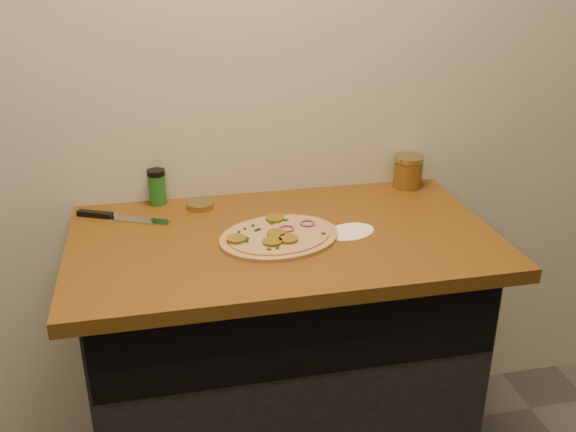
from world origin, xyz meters
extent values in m
cube|color=beige|center=(0.00, 1.75, 1.35)|extent=(4.00, 0.02, 2.70)
cube|color=black|center=(0.00, 1.45, 0.43)|extent=(1.10, 0.60, 0.86)
cube|color=brown|center=(0.00, 1.42, 0.88)|extent=(1.20, 0.70, 0.04)
cylinder|color=tan|center=(-0.02, 1.39, 0.91)|extent=(0.42, 0.42, 0.01)
cylinder|color=beige|center=(-0.02, 1.39, 0.91)|extent=(0.36, 0.36, 0.00)
cylinder|color=brown|center=(-0.14, 1.37, 0.92)|extent=(0.05, 0.05, 0.01)
cylinder|color=brown|center=(-0.05, 1.34, 0.92)|extent=(0.05, 0.05, 0.01)
cylinder|color=brown|center=(0.00, 1.34, 0.92)|extent=(0.05, 0.05, 0.01)
cylinder|color=brown|center=(-0.01, 1.49, 0.92)|extent=(0.05, 0.05, 0.01)
cylinder|color=brown|center=(-0.03, 1.38, 0.92)|extent=(0.05, 0.05, 0.01)
torus|color=#803073|center=(0.01, 1.41, 0.92)|extent=(0.05, 0.05, 0.01)
torus|color=#803073|center=(0.08, 1.43, 0.92)|extent=(0.05, 0.05, 0.01)
cube|color=black|center=(-0.11, 1.38, 0.92)|extent=(0.01, 0.01, 0.00)
cube|color=black|center=(-0.06, 1.30, 0.92)|extent=(0.01, 0.01, 0.00)
cube|color=black|center=(-0.03, 1.46, 0.92)|extent=(0.01, 0.01, 0.00)
cube|color=black|center=(-0.11, 1.44, 0.92)|extent=(0.01, 0.01, 0.00)
cube|color=black|center=(0.10, 1.36, 0.92)|extent=(0.01, 0.01, 0.00)
cube|color=black|center=(-0.08, 1.42, 0.92)|extent=(0.01, 0.01, 0.00)
cube|color=black|center=(-0.07, 1.43, 0.92)|extent=(0.01, 0.01, 0.00)
cube|color=black|center=(-0.08, 1.46, 0.92)|extent=(0.01, 0.01, 0.00)
cube|color=black|center=(0.02, 1.47, 0.92)|extent=(0.01, 0.01, 0.00)
cube|color=black|center=(-0.13, 1.42, 0.92)|extent=(0.01, 0.01, 0.00)
cube|color=black|center=(-0.11, 1.36, 0.92)|extent=(0.01, 0.01, 0.00)
cube|color=black|center=(-0.03, 1.33, 0.92)|extent=(0.01, 0.01, 0.00)
cube|color=black|center=(-0.04, 1.30, 0.92)|extent=(0.01, 0.01, 0.00)
cube|color=#B7BAC1|center=(-0.40, 1.60, 0.90)|extent=(0.20, 0.12, 0.00)
cube|color=black|center=(-0.53, 1.66, 0.91)|extent=(0.11, 0.07, 0.02)
cylinder|color=#9B8B5A|center=(-0.21, 1.66, 0.91)|extent=(0.11, 0.11, 0.02)
cylinder|color=#9F160F|center=(0.48, 1.69, 0.95)|extent=(0.09, 0.09, 0.09)
cylinder|color=#9B8B5A|center=(0.48, 1.69, 1.00)|extent=(0.10, 0.10, 0.02)
cylinder|color=#1F6422|center=(-0.34, 1.72, 0.95)|extent=(0.05, 0.05, 0.10)
cylinder|color=black|center=(-0.34, 1.72, 1.00)|extent=(0.06, 0.06, 0.02)
cylinder|color=white|center=(0.19, 1.39, 0.90)|extent=(0.20, 0.20, 0.00)
camera|label=1|loc=(-0.33, -0.20, 1.68)|focal=40.00mm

